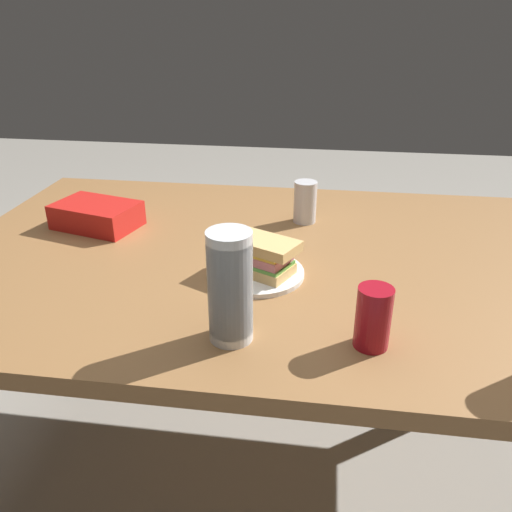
% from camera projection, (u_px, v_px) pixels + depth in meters
% --- Properties ---
extents(ground_plane, '(8.00, 8.00, 0.00)m').
position_uv_depth(ground_plane, '(272.00, 460.00, 1.65)').
color(ground_plane, gray).
extents(dining_table, '(1.71, 1.08, 0.73)m').
position_uv_depth(dining_table, '(275.00, 280.00, 1.36)').
color(dining_table, olive).
rests_on(dining_table, ground_plane).
extents(paper_plate, '(0.23, 0.23, 0.01)m').
position_uv_depth(paper_plate, '(256.00, 273.00, 1.22)').
color(paper_plate, white).
rests_on(paper_plate, dining_table).
extents(sandwich, '(0.21, 0.16, 0.08)m').
position_uv_depth(sandwich, '(258.00, 255.00, 1.20)').
color(sandwich, '#DBB26B').
rests_on(sandwich, paper_plate).
extents(soda_can_red, '(0.07, 0.07, 0.12)m').
position_uv_depth(soda_can_red, '(373.00, 318.00, 0.94)').
color(soda_can_red, maroon).
rests_on(soda_can_red, dining_table).
extents(chip_bag, '(0.26, 0.20, 0.07)m').
position_uv_depth(chip_bag, '(97.00, 215.00, 1.48)').
color(chip_bag, red).
rests_on(chip_bag, dining_table).
extents(plastic_cup_stack, '(0.08, 0.08, 0.22)m').
position_uv_depth(plastic_cup_stack, '(230.00, 287.00, 0.95)').
color(plastic_cup_stack, silver).
rests_on(plastic_cup_stack, dining_table).
extents(soda_can_silver, '(0.07, 0.07, 0.12)m').
position_uv_depth(soda_can_silver, '(305.00, 202.00, 1.50)').
color(soda_can_silver, silver).
rests_on(soda_can_silver, dining_table).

